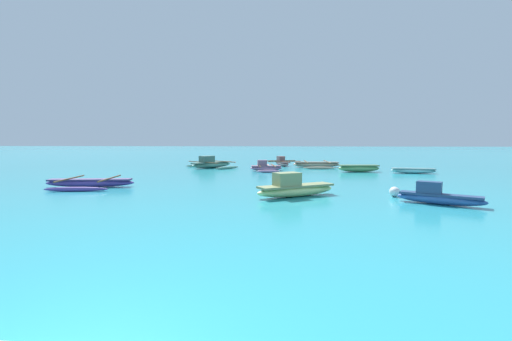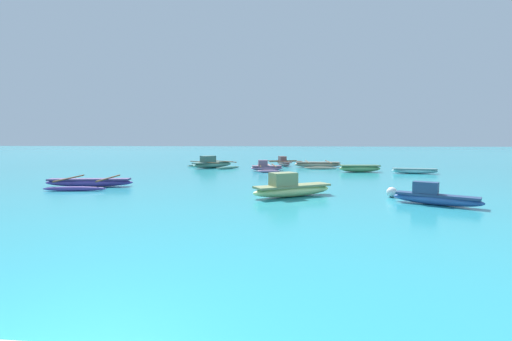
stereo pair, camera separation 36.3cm
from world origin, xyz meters
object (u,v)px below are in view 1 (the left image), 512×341
moored_boat_8 (316,164)px  moored_boat_7 (90,183)px  mooring_buoy_0 (395,192)px  moored_boat_6 (294,188)px  moored_boat_4 (359,168)px  moored_boat_1 (282,163)px  moored_boat_5 (413,170)px  moored_boat_0 (438,196)px  moored_boat_3 (266,167)px  moored_boat_2 (211,164)px

moored_boat_8 → moored_boat_7: bearing=-133.8°
moored_boat_8 → mooring_buoy_0: moored_boat_8 is taller
moored_boat_6 → mooring_buoy_0: size_ratio=8.49×
moored_boat_6 → moored_boat_7: moored_boat_6 is taller
moored_boat_4 → mooring_buoy_0: moored_boat_4 is taller
moored_boat_1 → moored_boat_8: moored_boat_1 is taller
moored_boat_7 → mooring_buoy_0: moored_boat_7 is taller
mooring_buoy_0 → moored_boat_1: bearing=105.5°
moored_boat_4 → moored_boat_7: 16.81m
moored_boat_5 → moored_boat_8: bearing=147.8°
mooring_buoy_0 → moored_boat_5: bearing=66.3°
moored_boat_0 → moored_boat_4: bearing=120.7°
moored_boat_5 → moored_boat_3: bearing=179.7°
moored_boat_3 → moored_boat_6: bearing=-90.1°
moored_boat_1 → moored_boat_2: size_ratio=0.77×
moored_boat_6 → mooring_buoy_0: 3.89m
mooring_buoy_0 → moored_boat_6: bearing=-176.5°
moored_boat_2 → moored_boat_6: bearing=-116.2°
moored_boat_2 → moored_boat_3: (4.49, -2.31, -0.07)m
moored_boat_7 → moored_boat_8: (11.77, 12.79, 0.03)m
moored_boat_2 → moored_boat_8: 8.55m
moored_boat_0 → moored_boat_7: 14.70m
moored_boat_7 → moored_boat_8: bearing=40.0°
moored_boat_6 → moored_boat_8: moored_boat_6 is taller
mooring_buoy_0 → moored_boat_3: bearing=116.9°
moored_boat_8 → moored_boat_4: bearing=-58.5°
moored_boat_0 → moored_boat_4: moored_boat_0 is taller
moored_boat_2 → mooring_buoy_0: moored_boat_2 is taller
moored_boat_6 → moored_boat_7: 9.69m
moored_boat_4 → moored_boat_7: moored_boat_4 is taller
moored_boat_6 → moored_boat_8: bearing=50.1°
moored_boat_2 → moored_boat_8: size_ratio=1.12×
moored_boat_4 → mooring_buoy_0: (-0.93, -10.60, -0.07)m
moored_boat_0 → moored_boat_2: bearing=157.2°
moored_boat_5 → moored_boat_8: size_ratio=0.73×
moored_boat_0 → moored_boat_6: bearing=-163.9°
moored_boat_8 → moored_boat_0: bearing=-82.1°
moored_boat_1 → moored_boat_6: 16.19m
moored_boat_6 → moored_boat_1: bearing=60.7°
mooring_buoy_0 → moored_boat_8: bearing=96.3°
moored_boat_0 → mooring_buoy_0: bearing=153.9°
moored_boat_2 → moored_boat_8: moored_boat_2 is taller
moored_boat_2 → moored_boat_5: (14.36, -3.53, -0.13)m
moored_boat_3 → moored_boat_5: (9.87, -1.22, -0.06)m
moored_boat_3 → moored_boat_6: size_ratio=1.02×
moored_boat_6 → moored_boat_5: bearing=19.6°
moored_boat_1 → moored_boat_4: (5.35, -5.34, 0.00)m
moored_boat_4 → moored_boat_8: moored_boat_8 is taller
moored_boat_3 → moored_boat_6: (1.69, -11.24, 0.08)m
moored_boat_3 → moored_boat_7: moored_boat_3 is taller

